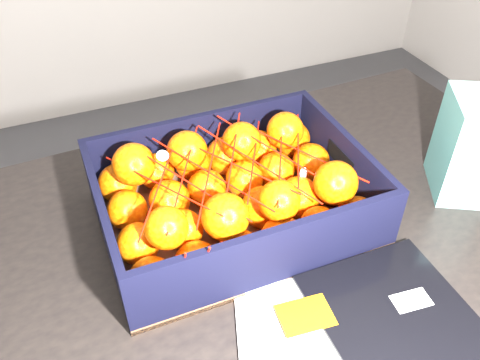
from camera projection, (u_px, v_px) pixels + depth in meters
name	position (u px, v px, depth m)	size (l,w,h in m)	color
table	(271.00, 280.00, 0.90)	(1.23, 0.85, 0.75)	black
magazine_stack	(359.00, 352.00, 0.67)	(0.38, 0.33, 0.02)	beige
produce_crate	(233.00, 203.00, 0.85)	(0.44, 0.33, 0.12)	brown
clementine_heap	(234.00, 192.00, 0.84)	(0.41, 0.31, 0.13)	#FB5A05
mesh_net	(231.00, 170.00, 0.79)	(0.36, 0.29, 0.09)	red
retail_carton	(466.00, 146.00, 0.88)	(0.08, 0.12, 0.19)	white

